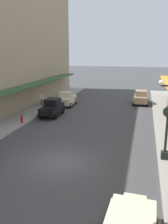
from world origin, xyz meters
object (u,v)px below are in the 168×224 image
object	(u,v)px
pedestrian_1	(42,99)
fire_hydrant	(22,119)
lamp_post_with_clock	(168,116)
parked_car_1	(52,107)
parked_car_0	(67,98)
parked_car_4	(141,97)
pedestrian_0	(168,111)

from	to	relation	value
pedestrian_1	fire_hydrant	bearing A→B (deg)	-80.50
lamp_post_with_clock	fire_hydrant	world-z (taller)	lamp_post_with_clock
parked_car_1	fire_hydrant	size ratio (longest dim) A/B	5.27
parked_car_0	lamp_post_with_clock	world-z (taller)	lamp_post_with_clock
parked_car_1	parked_car_4	xyz separation A→B (m)	(9.24, 8.53, 0.00)
fire_hydrant	pedestrian_1	bearing A→B (deg)	99.50
lamp_post_with_clock	fire_hydrant	xyz separation A→B (m)	(-12.75, 4.87, -2.42)
parked_car_1	pedestrian_1	bearing A→B (deg)	128.24
parked_car_1	pedestrian_1	world-z (taller)	parked_car_1
parked_car_0	parked_car_4	distance (m)	9.88
parked_car_4	pedestrian_1	size ratio (longest dim) A/B	2.61
lamp_post_with_clock	pedestrian_0	world-z (taller)	lamp_post_with_clock
parked_car_0	lamp_post_with_clock	distance (m)	17.90
fire_hydrant	pedestrian_1	size ratio (longest dim) A/B	0.50
pedestrian_0	parked_car_0	bearing A→B (deg)	161.15
parked_car_4	lamp_post_with_clock	xyz separation A→B (m)	(1.90, -17.20, 2.04)
parked_car_4	parked_car_0	bearing A→B (deg)	-160.07
parked_car_4	fire_hydrant	bearing A→B (deg)	-131.37
fire_hydrant	pedestrian_0	world-z (taller)	pedestrian_0
parked_car_0	lamp_post_with_clock	bearing A→B (deg)	-51.03
parked_car_0	parked_car_4	bearing A→B (deg)	19.93
parked_car_4	fire_hydrant	size ratio (longest dim) A/B	5.21
parked_car_4	pedestrian_0	distance (m)	8.04
parked_car_0	fire_hydrant	distance (m)	9.10
parked_car_1	lamp_post_with_clock	bearing A→B (deg)	-37.88
parked_car_0	pedestrian_1	xyz separation A→B (m)	(-2.80, -1.55, 0.05)
lamp_post_with_clock	parked_car_1	bearing A→B (deg)	142.12
lamp_post_with_clock	pedestrian_1	xyz separation A→B (m)	(-13.99, 12.28, -2.00)
parked_car_4	lamp_post_with_clock	size ratio (longest dim) A/B	0.83
parked_car_0	parked_car_1	world-z (taller)	same
parked_car_4	lamp_post_with_clock	world-z (taller)	lamp_post_with_clock
parked_car_0	pedestrian_1	distance (m)	3.20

